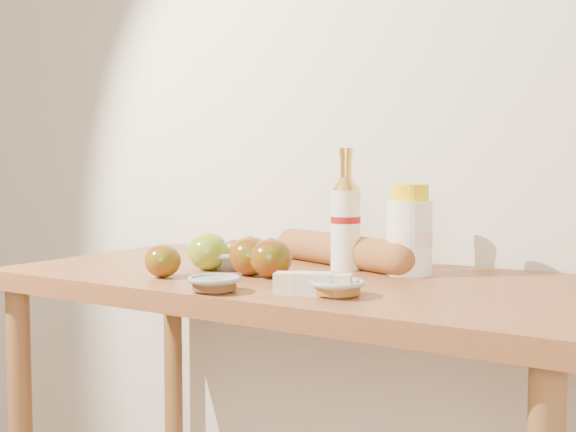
% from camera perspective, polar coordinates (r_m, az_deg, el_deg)
% --- Properties ---
extents(back_wall, '(3.50, 0.02, 2.60)m').
position_cam_1_polar(back_wall, '(1.75, 6.35, 9.87)').
color(back_wall, beige).
rests_on(back_wall, ground).
extents(table, '(1.20, 0.60, 0.90)m').
position_cam_1_polar(table, '(1.49, 0.62, -9.28)').
color(table, '#9F5F33').
rests_on(table, ground).
extents(bourbon_bottle, '(0.08, 0.08, 0.26)m').
position_cam_1_polar(bourbon_bottle, '(1.52, 4.58, -0.36)').
color(bourbon_bottle, '#EFE5CB').
rests_on(bourbon_bottle, table).
extents(cream_bottle, '(0.11, 0.11, 0.18)m').
position_cam_1_polar(cream_bottle, '(1.47, 9.57, -1.32)').
color(cream_bottle, white).
rests_on(cream_bottle, table).
extents(egg_bowl, '(0.20, 0.20, 0.06)m').
position_cam_1_polar(egg_bowl, '(1.57, -4.67, -3.18)').
color(egg_bowl, '#8D9994').
rests_on(egg_bowl, table).
extents(baguette, '(0.42, 0.22, 0.07)m').
position_cam_1_polar(baguette, '(1.58, 4.23, -2.72)').
color(baguette, '#AD6D34').
rests_on(baguette, table).
extents(apple_yellowgreen, '(0.10, 0.10, 0.08)m').
position_cam_1_polar(apple_yellowgreen, '(1.53, -6.30, -2.81)').
color(apple_yellowgreen, '#A09320').
rests_on(apple_yellowgreen, table).
extents(apple_redgreen_front, '(0.08, 0.08, 0.07)m').
position_cam_1_polar(apple_redgreen_front, '(1.44, -9.86, -3.51)').
color(apple_redgreen_front, '#911107').
rests_on(apple_redgreen_front, table).
extents(apple_redgreen_right, '(0.09, 0.09, 0.08)m').
position_cam_1_polar(apple_redgreen_right, '(1.45, -2.99, -3.18)').
color(apple_redgreen_right, maroon).
rests_on(apple_redgreen_right, table).
extents(sugar_bowl, '(0.12, 0.12, 0.03)m').
position_cam_1_polar(sugar_bowl, '(1.27, -5.84, -5.34)').
color(sugar_bowl, gray).
rests_on(sugar_bowl, table).
extents(syrup_bowl, '(0.10, 0.10, 0.03)m').
position_cam_1_polar(syrup_bowl, '(1.23, 3.94, -5.67)').
color(syrup_bowl, '#93A19B').
rests_on(syrup_bowl, table).
extents(butter_stick, '(0.14, 0.08, 0.04)m').
position_cam_1_polar(butter_stick, '(1.24, 1.97, -5.40)').
color(butter_stick, beige).
rests_on(butter_stick, table).
extents(apple_extra, '(0.09, 0.09, 0.08)m').
position_cam_1_polar(apple_extra, '(1.42, -1.37, -3.34)').
color(apple_extra, maroon).
rests_on(apple_extra, table).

